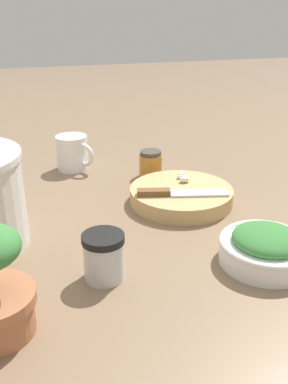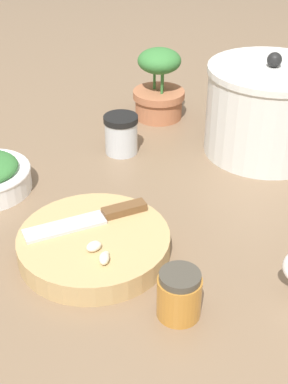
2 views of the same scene
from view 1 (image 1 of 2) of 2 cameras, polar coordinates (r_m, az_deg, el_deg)
ground_plane at (r=0.90m, az=-0.99°, el=-3.60°), size 5.00×5.00×0.00m
cutting_board at (r=0.97m, az=4.97°, el=-0.45°), size 0.23×0.23×0.03m
chef_knife at (r=0.92m, az=4.42°, el=-0.11°), size 0.08×0.20×0.01m
garlic_cloves at (r=1.00m, az=5.15°, el=2.01°), size 0.05×0.03×0.01m
herb_bowl at (r=0.77m, az=15.94°, el=-7.09°), size 0.16×0.16×0.06m
spice_jar at (r=0.70m, az=-5.39°, el=-8.54°), size 0.07×0.07×0.08m
coffee_mug at (r=1.17m, az=-9.46°, el=5.18°), size 0.11×0.09×0.09m
honey_jar at (r=1.11m, az=0.90°, el=3.75°), size 0.06×0.06×0.07m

